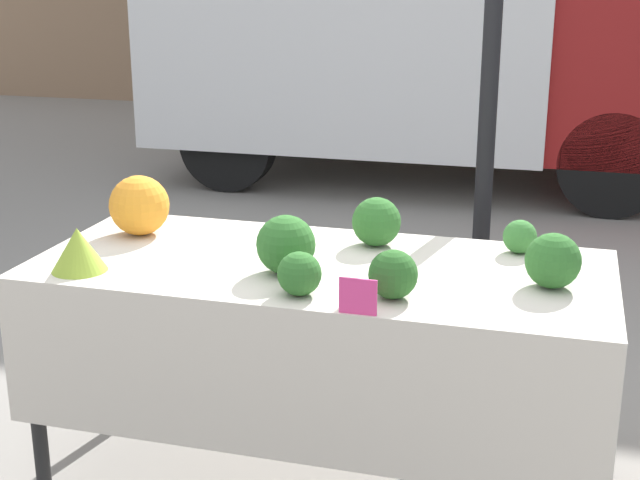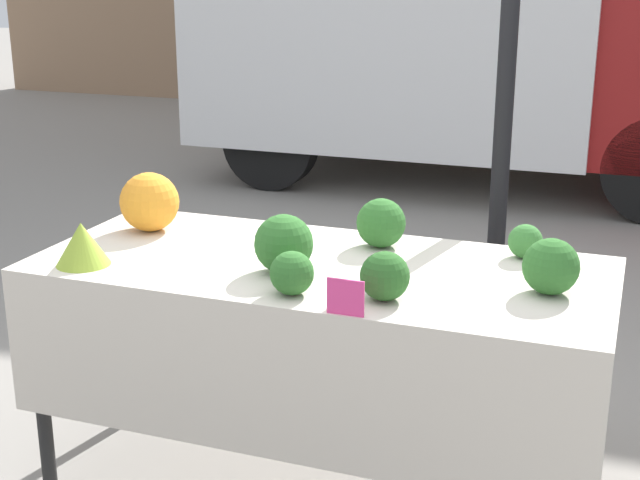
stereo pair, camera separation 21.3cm
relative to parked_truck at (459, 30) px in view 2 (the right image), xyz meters
name	(u,v)px [view 2 (the right image)]	position (x,y,z in m)	size (l,w,h in m)	color
tent_pole	(502,136)	(1.03, -4.13, -0.12)	(0.07, 0.07, 2.29)	black
parked_truck	(459,30)	(0.00, 0.00, 0.00)	(4.45, 2.21, 2.34)	white
market_table	(313,301)	(0.59, -5.04, -0.53)	(1.87, 0.82, 0.84)	beige
orange_cauliflower	(150,202)	(-0.12, -4.83, -0.31)	(0.22, 0.22, 0.22)	orange
romanesco_head	(82,244)	(-0.13, -5.25, -0.35)	(0.18, 0.18, 0.14)	#93B238
broccoli_head_0	(525,241)	(1.21, -4.68, -0.36)	(0.11, 0.11, 0.11)	#387533
broccoli_head_1	(385,276)	(0.88, -5.22, -0.35)	(0.15, 0.15, 0.15)	#285B23
broccoli_head_2	(284,244)	(0.51, -5.09, -0.33)	(0.19, 0.19, 0.19)	#2D6628
broccoli_head_3	(292,273)	(0.61, -5.27, -0.35)	(0.13, 0.13, 0.13)	#2D6628
broccoli_head_4	(381,223)	(0.72, -4.73, -0.34)	(0.17, 0.17, 0.17)	#2D6628
broccoli_head_5	(551,267)	(1.32, -5.00, -0.34)	(0.17, 0.17, 0.17)	#2D6628
price_sign	(345,297)	(0.81, -5.37, -0.37)	(0.11, 0.01, 0.10)	#E53D84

